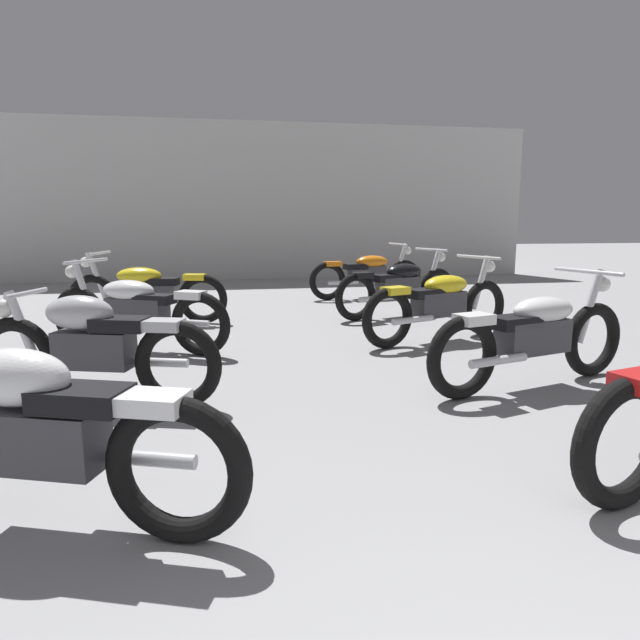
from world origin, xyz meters
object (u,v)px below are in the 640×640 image
motorcycle_left_row_1 (38,433)px  motorcycle_right_row_4 (399,285)px  motorcycle_left_row_4 (146,290)px  motorcycle_right_row_3 (440,302)px  motorcycle_left_row_2 (93,346)px  motorcycle_right_row_2 (534,334)px  motorcycle_right_row_5 (368,273)px  motorcycle_left_row_3 (136,309)px

motorcycle_left_row_1 → motorcycle_right_row_4: 6.25m
motorcycle_right_row_4 → motorcycle_left_row_4: bearing=179.0°
motorcycle_left_row_1 → motorcycle_right_row_3: (3.35, 3.51, -0.01)m
motorcycle_left_row_2 → motorcycle_right_row_3: bearing=26.2°
motorcycle_left_row_4 → motorcycle_right_row_2: size_ratio=1.02×
motorcycle_right_row_3 → motorcycle_right_row_2: bearing=-87.9°
motorcycle_left_row_4 → motorcycle_right_row_4: size_ratio=1.04×
motorcycle_left_row_2 → motorcycle_left_row_4: size_ratio=0.89×
motorcycle_left_row_1 → motorcycle_right_row_4: motorcycle_right_row_4 is taller
motorcycle_right_row_2 → motorcycle_right_row_5: same height
motorcycle_left_row_1 → motorcycle_right_row_2: motorcycle_right_row_2 is taller
motorcycle_left_row_4 → motorcycle_right_row_4: bearing=-1.0°
motorcycle_left_row_4 → motorcycle_left_row_1: bearing=-88.6°
motorcycle_left_row_2 → motorcycle_left_row_3: motorcycle_left_row_3 is taller
motorcycle_left_row_4 → motorcycle_right_row_2: same height
motorcycle_right_row_2 → motorcycle_right_row_3: (-0.07, 1.88, 0.00)m
motorcycle_left_row_1 → motorcycle_right_row_3: motorcycle_right_row_3 is taller
motorcycle_right_row_5 → motorcycle_right_row_4: bearing=-91.5°
motorcycle_left_row_2 → motorcycle_left_row_4: motorcycle_left_row_4 is taller
motorcycle_left_row_2 → motorcycle_right_row_4: size_ratio=0.92×
motorcycle_right_row_5 → motorcycle_right_row_3: bearing=-92.0°
motorcycle_right_row_2 → motorcycle_right_row_5: bearing=89.4°
motorcycle_left_row_2 → motorcycle_right_row_5: bearing=56.1°
motorcycle_right_row_3 → motorcycle_left_row_3: bearing=178.2°
motorcycle_left_row_2 → motorcycle_left_row_1: bearing=-86.2°
motorcycle_left_row_2 → motorcycle_right_row_3: motorcycle_right_row_3 is taller
motorcycle_left_row_2 → motorcycle_left_row_4: (-0.01, 3.49, -0.01)m
motorcycle_right_row_2 → motorcycle_right_row_4: size_ratio=1.02×
motorcycle_left_row_4 → motorcycle_right_row_5: size_ratio=1.00×
motorcycle_left_row_4 → motorcycle_right_row_5: (3.60, 1.87, 0.00)m
motorcycle_right_row_2 → motorcycle_right_row_4: 3.59m
motorcycle_left_row_4 → motorcycle_right_row_2: 5.09m
motorcycle_left_row_2 → motorcycle_right_row_2: (3.54, -0.17, -0.01)m
motorcycle_left_row_4 → motorcycle_left_row_3: bearing=-87.1°
motorcycle_left_row_2 → motorcycle_right_row_5: (3.60, 5.36, -0.01)m
motorcycle_left_row_3 → motorcycle_right_row_5: (3.52, 3.54, 0.00)m
motorcycle_right_row_5 → motorcycle_left_row_2: bearing=-123.9°
motorcycle_left_row_3 → motorcycle_right_row_2: (3.46, -1.98, 0.00)m
motorcycle_left_row_1 → motorcycle_right_row_2: size_ratio=0.89×
motorcycle_right_row_3 → motorcycle_left_row_4: bearing=152.9°
motorcycle_left_row_2 → motorcycle_right_row_5: 6.45m
motorcycle_left_row_1 → motorcycle_left_row_3: size_ratio=0.96×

